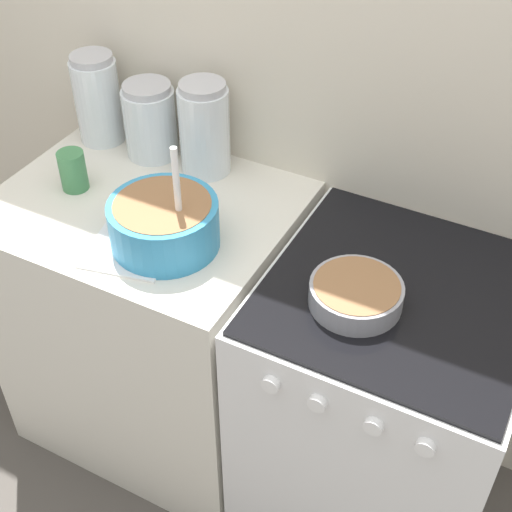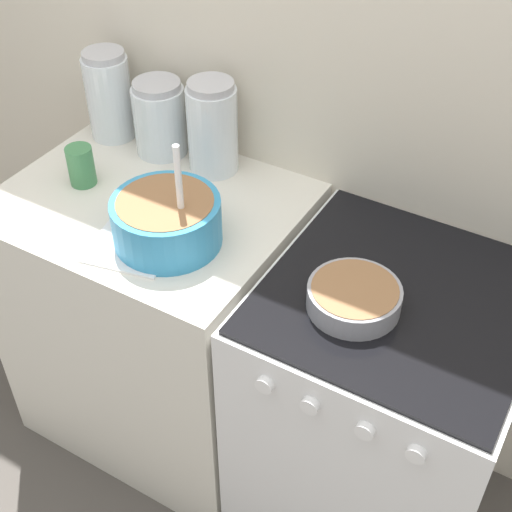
# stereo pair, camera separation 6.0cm
# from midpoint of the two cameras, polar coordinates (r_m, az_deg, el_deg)

# --- Properties ---
(wall_back) EXTENTS (4.55, 0.05, 2.40)m
(wall_back) POSITION_cam_midpoint_polar(r_m,az_deg,el_deg) (1.81, 5.57, 14.58)
(wall_back) COLOR beige
(wall_back) RESTS_ON ground_plane
(countertop_cabinet) EXTENTS (0.78, 0.63, 0.88)m
(countertop_cabinet) POSITION_cam_midpoint_polar(r_m,az_deg,el_deg) (2.18, -8.73, -5.20)
(countertop_cabinet) COLOR silver
(countertop_cabinet) RESTS_ON ground_plane
(stove) EXTENTS (0.61, 0.64, 0.88)m
(stove) POSITION_cam_midpoint_polar(r_m,az_deg,el_deg) (1.97, 8.97, -12.10)
(stove) COLOR silver
(stove) RESTS_ON ground_plane
(mixing_bowl) EXTENTS (0.26, 0.26, 0.29)m
(mixing_bowl) POSITION_cam_midpoint_polar(r_m,az_deg,el_deg) (1.71, -8.37, 2.73)
(mixing_bowl) COLOR #338CBF
(mixing_bowl) RESTS_ON countertop_cabinet
(baking_pan) EXTENTS (0.21, 0.21, 0.06)m
(baking_pan) POSITION_cam_midpoint_polar(r_m,az_deg,el_deg) (1.57, 6.93, -3.03)
(baking_pan) COLOR gray
(baking_pan) RESTS_ON stove
(storage_jar_left) EXTENTS (0.13, 0.13, 0.26)m
(storage_jar_left) POSITION_cam_midpoint_polar(r_m,az_deg,el_deg) (2.14, -13.29, 11.73)
(storage_jar_left) COLOR silver
(storage_jar_left) RESTS_ON countertop_cabinet
(storage_jar_middle) EXTENTS (0.15, 0.15, 0.22)m
(storage_jar_middle) POSITION_cam_midpoint_polar(r_m,az_deg,el_deg) (2.05, -9.27, 10.29)
(storage_jar_middle) COLOR silver
(storage_jar_middle) RESTS_ON countertop_cabinet
(storage_jar_right) EXTENTS (0.14, 0.14, 0.26)m
(storage_jar_right) POSITION_cam_midpoint_polar(r_m,az_deg,el_deg) (1.95, -5.01, 9.68)
(storage_jar_right) COLOR silver
(storage_jar_right) RESTS_ON countertop_cabinet
(tin_can) EXTENTS (0.07, 0.07, 0.11)m
(tin_can) POSITION_cam_midpoint_polar(r_m,az_deg,el_deg) (1.96, -15.29, 6.60)
(tin_can) COLOR #3F7F4C
(tin_can) RESTS_ON countertop_cabinet
(recipe_page) EXTENTS (0.25, 0.31, 0.01)m
(recipe_page) POSITION_cam_midpoint_polar(r_m,az_deg,el_deg) (1.78, -10.42, 1.39)
(recipe_page) COLOR white
(recipe_page) RESTS_ON countertop_cabinet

